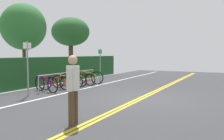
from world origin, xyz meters
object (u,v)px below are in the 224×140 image
Objects in this scene: bike_rack at (70,76)px; sign_post_far at (100,61)px; bicycle_2 at (67,81)px; tree_far_right at (71,32)px; bicycle_5 at (89,77)px; bicycle_4 at (83,79)px; bicycle_3 at (73,80)px; tree_mid at (24,27)px; bicycle_0 at (46,84)px; pedestrian at (73,85)px; sign_post_near at (28,63)px; bicycle_1 at (56,83)px.

sign_post_far reaches higher than bike_rack.
bicycle_2 is 0.36× the size of tree_far_right.
sign_post_far is at bearing -0.52° from bike_rack.
sign_post_far is at bearing 2.76° from bicycle_5.
bicycle_4 is 6.77m from tree_far_right.
bicycle_2 is at bearing -178.83° from sign_post_far.
bicycle_3 is 0.38× the size of tree_far_right.
tree_mid reaches higher than bicycle_5.
bicycle_0 is 8.71m from tree_far_right.
bicycle_3 is (2.05, 0.03, -0.01)m from bicycle_0.
tree_far_right reaches higher than bicycle_3.
tree_far_right is at bearing -1.17° from tree_mid.
sign_post_far reaches higher than bicycle_5.
pedestrian is at bearing -143.69° from bicycle_3.
sign_post_near is at bearing -179.44° from sign_post_far.
bicycle_4 is 0.62m from bicycle_5.
bicycle_1 is 1.41m from bicycle_3.
bicycle_4 is at bearing -87.56° from tree_mid.
tree_mid reaches higher than pedestrian.
sign_post_far reaches higher than bicycle_4.
bicycle_4 is 0.97× the size of bicycle_5.
sign_post_far is 5.14m from tree_mid.
bicycle_3 is at bearing 13.89° from bike_rack.
bicycle_5 reaches higher than bicycle_1.
bicycle_2 is 0.35× the size of tree_mid.
bicycle_0 is at bearing 178.95° from sign_post_far.
sign_post_near reaches higher than sign_post_far.
pedestrian is (-3.54, -4.08, 0.61)m from bicycle_0.
bicycle_1 is 0.99× the size of bicycle_4.
bicycle_5 is (1.99, 0.00, 0.02)m from bicycle_2.
bike_rack reaches higher than bicycle_1.
sign_post_far is at bearing -120.83° from tree_far_right.
bicycle_1 is 1.01× the size of bicycle_2.
bicycle_1 is at bearing 176.65° from bicycle_5.
pedestrian is 0.84× the size of sign_post_far.
bicycle_2 is (-0.35, -0.10, -0.25)m from bike_rack.
bicycle_4 is 4.05m from sign_post_near.
bicycle_5 reaches higher than bicycle_4.
pedestrian is (-4.19, -4.08, 0.64)m from bicycle_1.
sign_post_near is at bearing -175.48° from bicycle_1.
pedestrian is 4.59m from sign_post_near.
bicycle_2 is 0.74m from bicycle_3.
bike_rack reaches higher than bicycle_2.
sign_post_far is (3.42, 0.07, 0.89)m from bicycle_2.
bicycle_3 is at bearing 177.49° from sign_post_far.
pedestrian is (-5.23, -4.02, 0.39)m from bike_rack.
sign_post_far reaches higher than bicycle_3.
sign_post_near is at bearing 179.87° from bicycle_5.
bicycle_2 is 7.75m from tree_far_right.
tree_far_right is (10.70, 8.02, 2.41)m from pedestrian.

